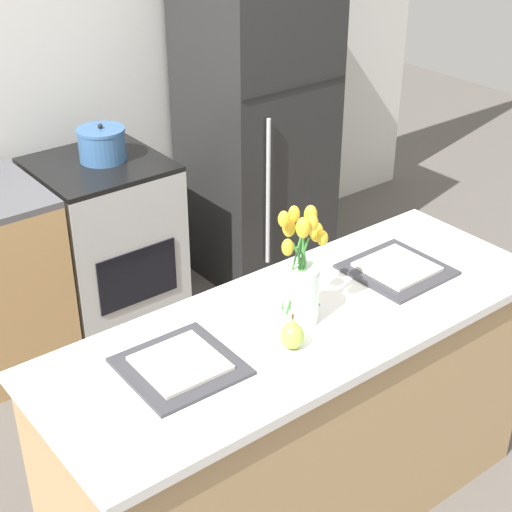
{
  "coord_description": "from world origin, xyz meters",
  "views": [
    {
      "loc": [
        -1.43,
        -1.59,
        2.31
      ],
      "look_at": [
        0.0,
        0.25,
        1.01
      ],
      "focal_mm": 55.0,
      "sensor_mm": 36.0,
      "label": 1
    }
  ],
  "objects": [
    {
      "name": "ground_plane",
      "position": [
        0.0,
        0.0,
        0.0
      ],
      "size": [
        10.0,
        10.0,
        0.0
      ],
      "primitive_type": "plane",
      "color": "#59544F"
    },
    {
      "name": "back_wall",
      "position": [
        0.0,
        2.0,
        1.35
      ],
      "size": [
        5.2,
        0.08,
        2.7
      ],
      "color": "silver",
      "rests_on": "ground_plane"
    },
    {
      "name": "kitchen_island",
      "position": [
        0.0,
        0.0,
        0.44
      ],
      "size": [
        1.8,
        0.66,
        0.89
      ],
      "color": "tan",
      "rests_on": "ground_plane"
    },
    {
      "name": "stove_range",
      "position": [
        0.1,
        1.6,
        0.44
      ],
      "size": [
        0.6,
        0.61,
        0.88
      ],
      "color": "#B2B5B7",
      "rests_on": "ground_plane"
    },
    {
      "name": "refrigerator",
      "position": [
        1.05,
        1.6,
        0.92
      ],
      "size": [
        0.68,
        0.67,
        1.85
      ],
      "color": "black",
      "rests_on": "ground_plane"
    },
    {
      "name": "flower_vase",
      "position": [
        -0.02,
        -0.0,
        1.04
      ],
      "size": [
        0.18,
        0.14,
        0.4
      ],
      "color": "silver",
      "rests_on": "kitchen_island"
    },
    {
      "name": "pear_figurine",
      "position": [
        -0.14,
        -0.1,
        0.93
      ],
      "size": [
        0.07,
        0.07,
        0.12
      ],
      "color": "#9EBC47",
      "rests_on": "kitchen_island"
    },
    {
      "name": "plate_setting_left",
      "position": [
        -0.46,
        0.02,
        0.9
      ],
      "size": [
        0.33,
        0.33,
        0.02
      ],
      "color": "#333338",
      "rests_on": "kitchen_island"
    },
    {
      "name": "plate_setting_right",
      "position": [
        0.46,
        0.02,
        0.9
      ],
      "size": [
        0.33,
        0.33,
        0.02
      ],
      "color": "#333338",
      "rests_on": "kitchen_island"
    },
    {
      "name": "cooking_pot",
      "position": [
        0.14,
        1.61,
        0.96
      ],
      "size": [
        0.23,
        0.23,
        0.18
      ],
      "color": "#386093",
      "rests_on": "stove_range"
    }
  ]
}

